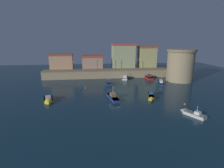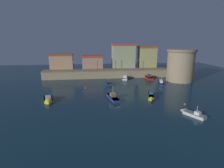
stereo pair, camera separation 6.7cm
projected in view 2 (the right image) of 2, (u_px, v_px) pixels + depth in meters
The scene contains 18 objects.
ground_plane at pixel (115, 96), 43.24m from camera, with size 117.47×117.47×0.00m, color #112D3D.
quay_wall at pixel (107, 73), 63.63m from camera, with size 44.31×4.26×2.93m.
old_town_backdrop at pixel (114, 58), 67.05m from camera, with size 39.71×5.53×9.14m.
fortress_tower at pixel (180, 65), 57.67m from camera, with size 9.13×9.13×10.32m.
quay_lamp_0 at pixel (74, 64), 61.44m from camera, with size 0.32×0.32×3.06m.
quay_lamp_1 at pixel (97, 63), 62.28m from camera, with size 0.32×0.32×3.82m.
quay_lamp_2 at pixel (116, 62), 63.04m from camera, with size 0.32×0.32×3.79m.
quay_lamp_3 at pixel (138, 63), 64.03m from camera, with size 0.32×0.32×3.45m.
moored_boat_0 at pixel (148, 77), 62.33m from camera, with size 1.98×5.88×2.05m.
moored_boat_1 at pixel (112, 96), 41.52m from camera, with size 2.66×7.35×3.40m.
moored_boat_2 at pixel (151, 96), 41.25m from camera, with size 3.12×6.67×1.65m.
moored_boat_3 at pixel (191, 113), 32.09m from camera, with size 3.47×4.94×2.38m.
moored_boat_4 at pixel (48, 100), 38.88m from camera, with size 3.14×5.77×1.77m.
moored_boat_5 at pixel (108, 83), 54.22m from camera, with size 1.70×4.24×2.51m.
moored_boat_6 at pixel (125, 78), 61.37m from camera, with size 2.79×4.62×2.92m.
moored_boat_7 at pixel (161, 82), 55.83m from camera, with size 3.33×7.43×3.18m.
mooring_buoy_0 at pixel (86, 88), 49.84m from camera, with size 0.54×0.54×0.54m, color #EA4C19.
mooring_buoy_1 at pixel (185, 104), 37.48m from camera, with size 0.52×0.52×0.52m, color #EA4C19.
Camera 2 is at (-5.57, -40.85, 13.36)m, focal length 28.44 mm.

